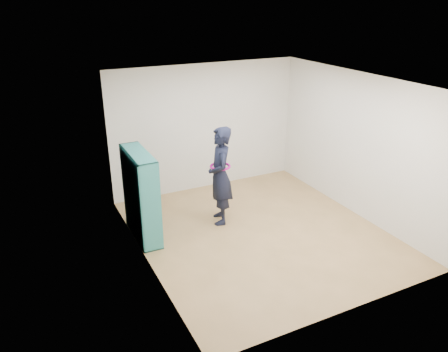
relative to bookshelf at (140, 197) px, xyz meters
name	(u,v)px	position (x,y,z in m)	size (l,w,h in m)	color
floor	(260,233)	(1.85, -0.80, -0.74)	(4.50, 4.50, 0.00)	olive
ceiling	(265,82)	(1.85, -0.80, 1.86)	(4.50, 4.50, 0.00)	white
wall_left	(142,185)	(-0.15, -0.80, 0.56)	(0.02, 4.50, 2.60)	silver
wall_right	(357,145)	(3.85, -0.80, 0.56)	(0.02, 4.50, 2.60)	silver
wall_back	(206,128)	(1.85, 1.45, 0.56)	(4.00, 0.02, 2.60)	silver
wall_front	(359,223)	(1.85, -3.05, 0.56)	(4.00, 0.02, 2.60)	silver
bookshelf	(140,197)	(0.00, 0.00, 0.00)	(0.33, 1.13, 1.51)	teal
person	(220,176)	(1.43, -0.10, 0.15)	(0.60, 0.74, 1.77)	black
smartphone	(212,168)	(1.32, 0.02, 0.26)	(0.02, 0.10, 0.14)	silver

